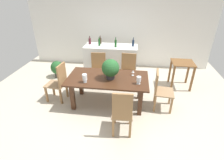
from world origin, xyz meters
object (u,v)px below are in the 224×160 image
at_px(wine_bottle_dark, 116,43).
at_px(flower_centerpiece, 111,68).
at_px(dining_table, 108,82).
at_px(chair_head_end, 59,81).
at_px(chair_foot_end, 160,88).
at_px(wine_bottle_clear, 133,43).
at_px(wine_bottle_tall, 100,41).
at_px(chair_near_right, 122,112).
at_px(crystal_vase_center_near, 139,79).
at_px(chair_far_left, 98,68).
at_px(crystal_vase_left, 85,77).
at_px(wine_bottle_amber, 90,41).
at_px(wine_bottle_green, 99,42).
at_px(wine_glass, 133,72).
at_px(chair_far_right, 128,69).
at_px(kitchen_counter, 111,60).
at_px(potted_plant_floor, 57,68).
at_px(side_table, 182,68).

bearing_deg(wine_bottle_dark, flower_centerpiece, -87.43).
relative_size(dining_table, chair_head_end, 1.87).
bearing_deg(flower_centerpiece, chair_foot_end, 1.66).
relative_size(chair_foot_end, wine_bottle_dark, 3.14).
bearing_deg(flower_centerpiece, chair_head_end, 179.38).
xyz_separation_m(wine_bottle_clear, wine_bottle_tall, (-1.07, 0.14, -0.01)).
relative_size(chair_near_right, crystal_vase_center_near, 5.76).
height_order(chair_far_left, crystal_vase_left, chair_far_left).
distance_m(wine_bottle_amber, wine_bottle_green, 0.37).
height_order(wine_glass, wine_bottle_tall, wine_bottle_tall).
xyz_separation_m(chair_far_left, wine_bottle_dark, (0.44, 0.62, 0.57)).
bearing_deg(wine_bottle_dark, wine_bottle_amber, 166.11).
bearing_deg(chair_far_left, wine_bottle_dark, 49.31).
xyz_separation_m(chair_far_right, kitchen_counter, (-0.60, 0.72, -0.05)).
relative_size(crystal_vase_center_near, wine_bottle_tall, 0.68).
height_order(chair_head_end, wine_glass, chair_head_end).
height_order(chair_near_right, potted_plant_floor, chair_near_right).
xyz_separation_m(wine_bottle_clear, potted_plant_floor, (-2.40, -0.52, -0.78)).
height_order(crystal_vase_center_near, wine_bottle_amber, wine_bottle_amber).
bearing_deg(dining_table, flower_centerpiece, -18.84).
bearing_deg(side_table, crystal_vase_center_near, -132.81).
bearing_deg(chair_head_end, chair_near_right, 64.92).
relative_size(wine_glass, wine_bottle_dark, 0.45).
height_order(chair_head_end, crystal_vase_left, chair_head_end).
bearing_deg(wine_bottle_dark, crystal_vase_center_near, -68.26).
relative_size(chair_far_right, wine_bottle_tall, 3.70).
bearing_deg(wine_bottle_amber, wine_bottle_tall, 14.23).
height_order(chair_near_right, wine_bottle_amber, wine_bottle_amber).
distance_m(chair_foot_end, kitchen_counter, 2.22).
height_order(kitchen_counter, wine_bottle_tall, wine_bottle_tall).
height_order(chair_far_left, wine_bottle_tall, wine_bottle_tall).
bearing_deg(wine_glass, potted_plant_floor, 156.83).
relative_size(chair_foot_end, crystal_vase_center_near, 5.39).
bearing_deg(chair_far_right, wine_bottle_tall, 140.84).
distance_m(kitchen_counter, wine_bottle_dark, 0.64).
bearing_deg(dining_table, chair_near_right, -66.57).
relative_size(kitchen_counter, wine_bottle_dark, 5.54).
bearing_deg(chair_foot_end, flower_centerpiece, 96.80).
relative_size(flower_centerpiece, wine_bottle_amber, 1.80).
bearing_deg(chair_near_right, chair_far_left, -68.86).
height_order(crystal_vase_left, wine_glass, crystal_vase_left).
bearing_deg(chair_head_end, crystal_vase_center_near, 90.14).
height_order(chair_far_left, wine_bottle_green, wine_bottle_green).
bearing_deg(kitchen_counter, wine_bottle_tall, 152.78).
bearing_deg(dining_table, wine_bottle_green, 107.31).
relative_size(kitchen_counter, wine_bottle_green, 6.21).
bearing_deg(wine_bottle_dark, chair_head_end, -127.14).
distance_m(chair_far_right, wine_bottle_green, 1.32).
xyz_separation_m(chair_near_right, wine_bottle_green, (-0.97, 2.71, 0.54)).
height_order(flower_centerpiece, potted_plant_floor, flower_centerpiece).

